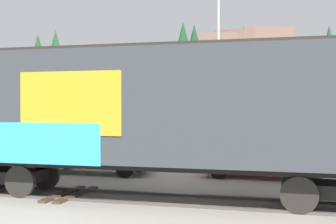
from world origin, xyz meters
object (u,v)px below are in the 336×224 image
at_px(flagpole, 223,43).
at_px(parked_car_red, 264,155).
at_px(parked_car_silver, 92,151).
at_px(freight_car, 156,109).

xyz_separation_m(flagpole, parked_car_red, (2.01, -7.43, -5.16)).
distance_m(flagpole, parked_car_red, 9.27).
bearing_deg(parked_car_silver, freight_car, -52.94).
height_order(freight_car, parked_car_silver, freight_car).
bearing_deg(flagpole, parked_car_red, -74.88).
relative_size(freight_car, parked_car_silver, 2.74).
xyz_separation_m(freight_car, parked_car_red, (3.04, 4.81, -1.71)).
distance_m(flagpole, parked_car_silver, 10.19).
xyz_separation_m(flagpole, parked_car_silver, (-4.60, -7.52, -5.12)).
height_order(freight_car, flagpole, flagpole).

